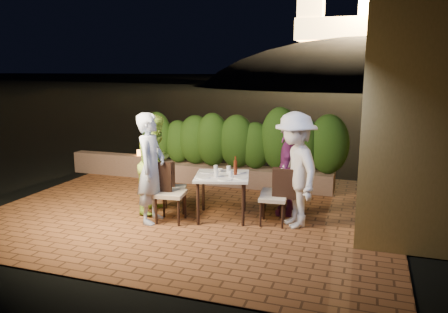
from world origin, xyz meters
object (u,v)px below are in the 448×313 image
at_px(bowl, 218,170).
at_px(diner_purple, 289,168).
at_px(chair_left_front, 171,192).
at_px(chair_left_back, 174,187).
at_px(parapet_lamp, 139,153).
at_px(diner_green, 156,164).
at_px(chair_right_front, 273,197).
at_px(diner_blue, 151,168).
at_px(chair_right_back, 273,191).
at_px(dining_table, 222,197).
at_px(beer_bottle, 235,166).
at_px(diner_white, 295,170).

bearing_deg(bowl, diner_purple, 15.66).
relative_size(chair_left_front, chair_left_back, 1.12).
bearing_deg(parapet_lamp, diner_green, -54.02).
height_order(chair_right_front, parapet_lamp, chair_right_front).
bearing_deg(bowl, diner_blue, -139.44).
xyz_separation_m(bowl, chair_right_front, (1.03, -0.25, -0.30)).
distance_m(diner_blue, diner_green, 0.55).
bearing_deg(chair_left_front, bowl, 41.00).
bearing_deg(chair_right_back, diner_green, 6.92).
relative_size(dining_table, beer_bottle, 2.81).
xyz_separation_m(chair_right_front, diner_blue, (-1.93, -0.51, 0.44)).
distance_m(chair_left_front, chair_right_front, 1.69).
relative_size(diner_blue, parapet_lamp, 12.98).
bearing_deg(diner_green, diner_purple, -77.60).
bearing_deg(chair_left_front, chair_right_front, 7.27).
distance_m(chair_left_back, chair_right_back, 1.75).
bearing_deg(chair_left_back, beer_bottle, -16.90).
height_order(chair_right_back, parapet_lamp, chair_right_back).
bearing_deg(diner_green, dining_table, -91.29).
height_order(chair_right_back, diner_white, diner_white).
bearing_deg(parapet_lamp, dining_table, -37.63).
bearing_deg(chair_right_front, beer_bottle, -15.33).
height_order(diner_white, parapet_lamp, diner_white).
bearing_deg(chair_right_front, parapet_lamp, -35.64).
bearing_deg(chair_right_front, bowl, -18.89).
distance_m(beer_bottle, bowl, 0.40).
bearing_deg(beer_bottle, diner_green, -175.29).
xyz_separation_m(chair_left_front, diner_purple, (1.78, 1.00, 0.33)).
height_order(chair_right_back, diner_purple, diner_purple).
distance_m(dining_table, chair_right_front, 0.89).
xyz_separation_m(chair_right_back, diner_white, (0.43, -0.42, 0.50)).
relative_size(beer_bottle, chair_right_back, 0.37).
relative_size(bowl, diner_white, 0.09).
distance_m(beer_bottle, diner_green, 1.43).
bearing_deg(diner_purple, chair_right_back, -63.27).
height_order(chair_left_back, chair_right_front, chair_right_front).
distance_m(dining_table, parapet_lamp, 3.53).
distance_m(dining_table, diner_purple, 1.26).
xyz_separation_m(chair_right_front, diner_purple, (0.14, 0.58, 0.37)).
xyz_separation_m(bowl, diner_purple, (1.18, 0.33, 0.06)).
distance_m(dining_table, chair_left_back, 0.92).
bearing_deg(chair_left_front, diner_white, 5.86).
relative_size(chair_left_front, parapet_lamp, 7.16).
bearing_deg(parapet_lamp, beer_bottle, -34.40).
bearing_deg(chair_right_front, diner_purple, -108.88).
bearing_deg(chair_left_front, dining_table, 23.22).
distance_m(beer_bottle, chair_right_front, 0.82).
xyz_separation_m(chair_right_front, chair_right_back, (-0.10, 0.46, -0.04)).
height_order(dining_table, chair_right_back, chair_right_back).
xyz_separation_m(diner_green, parapet_lamp, (-1.57, 2.17, -0.30)).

